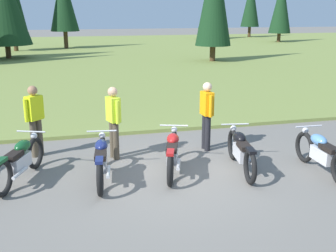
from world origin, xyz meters
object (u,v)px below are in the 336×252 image
motorcycle_navy (102,160)px  motorcycle_sky_blue (322,153)px  motorcycle_red (172,152)px  motorcycle_british_green (20,160)px  rider_checking_bike (113,118)px  motorcycle_black (241,151)px  rider_in_hivis_vest (207,112)px  rider_with_back_turned (35,117)px

motorcycle_navy → motorcycle_sky_blue: bearing=-9.4°
motorcycle_red → motorcycle_sky_blue: same height
motorcycle_british_green → motorcycle_red: (3.06, -0.30, 0.00)m
rider_checking_bike → motorcycle_black: bearing=-29.4°
motorcycle_british_green → motorcycle_red: same height
rider_checking_bike → rider_in_hivis_vest: 2.25m
rider_checking_bike → motorcycle_red: bearing=-47.2°
rider_with_back_turned → motorcycle_black: bearing=-25.4°
motorcycle_red → rider_checking_bike: size_ratio=1.21×
motorcycle_red → rider_in_hivis_vest: rider_in_hivis_vest is taller
motorcycle_sky_blue → rider_in_hivis_vest: (-1.84, 2.04, 0.51)m
motorcycle_navy → motorcycle_sky_blue: size_ratio=1.00×
motorcycle_black → rider_with_back_turned: (-4.25, 2.01, 0.51)m
motorcycle_black → rider_in_hivis_vest: bearing=100.0°
motorcycle_red → motorcycle_black: bearing=-10.0°
motorcycle_black → motorcycle_british_green: bearing=173.0°
motorcycle_navy → motorcycle_sky_blue: same height
motorcycle_british_green → rider_checking_bike: (1.98, 0.87, 0.51)m
rider_with_back_turned → rider_checking_bike: bearing=-19.1°
motorcycle_british_green → motorcycle_red: 3.07m
motorcycle_black → rider_checking_bike: bearing=150.6°
motorcycle_sky_blue → rider_checking_bike: bearing=154.2°
rider_with_back_turned → rider_checking_bike: (1.74, -0.60, 0.00)m
rider_in_hivis_vest → motorcycle_black: bearing=-80.0°
motorcycle_black → motorcycle_sky_blue: bearing=-19.6°
motorcycle_sky_blue → motorcycle_red: bearing=164.9°
motorcycle_red → rider_checking_bike: rider_checking_bike is taller
motorcycle_red → motorcycle_sky_blue: bearing=-15.1°
motorcycle_british_green → rider_checking_bike: 2.22m
rider_with_back_turned → rider_in_hivis_vest: 4.02m
motorcycle_british_green → rider_in_hivis_vest: (4.23, 0.93, 0.51)m
rider_with_back_turned → rider_in_hivis_vest: bearing=-7.7°
motorcycle_navy → rider_checking_bike: (0.41, 1.23, 0.51)m
motorcycle_sky_blue → motorcycle_british_green: bearing=169.6°
motorcycle_sky_blue → rider_checking_bike: (-4.09, 1.98, 0.51)m
motorcycle_black → motorcycle_navy: bearing=176.4°
motorcycle_navy → motorcycle_red: same height
motorcycle_british_green → motorcycle_red: size_ratio=0.98×
motorcycle_navy → motorcycle_sky_blue: 4.56m
motorcycle_british_green → rider_with_back_turned: rider_with_back_turned is taller
motorcycle_black → rider_checking_bike: rider_checking_bike is taller
motorcycle_red → motorcycle_british_green: bearing=174.5°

